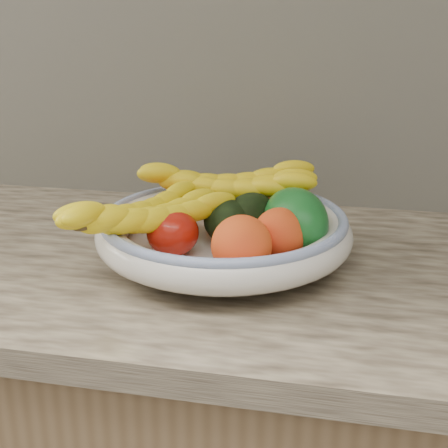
% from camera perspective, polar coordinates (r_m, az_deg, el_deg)
% --- Properties ---
extents(fruit_bowl, '(0.39, 0.39, 0.08)m').
position_cam_1_polar(fruit_bowl, '(0.95, -0.00, -0.65)').
color(fruit_bowl, silver).
rests_on(fruit_bowl, kitchen_counter).
extents(clementine_back_left, '(0.06, 0.06, 0.05)m').
position_cam_1_polar(clementine_back_left, '(1.05, -0.20, 1.52)').
color(clementine_back_left, '#F25605').
rests_on(clementine_back_left, fruit_bowl).
extents(clementine_back_right, '(0.05, 0.05, 0.04)m').
position_cam_1_polar(clementine_back_right, '(1.05, 3.36, 1.58)').
color(clementine_back_right, orange).
rests_on(clementine_back_right, fruit_bowl).
extents(clementine_back_mid, '(0.06, 0.06, 0.05)m').
position_cam_1_polar(clementine_back_mid, '(1.02, 0.88, 1.10)').
color(clementine_back_mid, '#FF5A05').
rests_on(clementine_back_mid, fruit_bowl).
extents(clementine_extra, '(0.05, 0.05, 0.04)m').
position_cam_1_polar(clementine_extra, '(1.03, 1.35, 1.21)').
color(clementine_extra, '#F26005').
rests_on(clementine_extra, fruit_bowl).
extents(tomato_left, '(0.08, 0.08, 0.06)m').
position_cam_1_polar(tomato_left, '(1.01, -5.23, 1.16)').
color(tomato_left, '#9D0400').
rests_on(tomato_left, fruit_bowl).
extents(tomato_near_left, '(0.09, 0.09, 0.07)m').
position_cam_1_polar(tomato_near_left, '(0.91, -4.71, -0.79)').
color(tomato_near_left, '#AA160B').
rests_on(tomato_near_left, fruit_bowl).
extents(avocado_center, '(0.11, 0.12, 0.07)m').
position_cam_1_polar(avocado_center, '(0.95, 0.29, 0.21)').
color(avocado_center, black).
rests_on(avocado_center, fruit_bowl).
extents(avocado_right, '(0.10, 0.12, 0.08)m').
position_cam_1_polar(avocado_right, '(0.97, 2.41, 0.60)').
color(avocado_right, black).
rests_on(avocado_right, fruit_bowl).
extents(green_mango, '(0.16, 0.17, 0.12)m').
position_cam_1_polar(green_mango, '(0.93, 6.55, 0.38)').
color(green_mango, '#0F5019').
rests_on(green_mango, fruit_bowl).
extents(peach_front, '(0.09, 0.09, 0.08)m').
position_cam_1_polar(peach_front, '(0.85, 1.61, -1.96)').
color(peach_front, orange).
rests_on(peach_front, fruit_bowl).
extents(peach_right, '(0.10, 0.10, 0.08)m').
position_cam_1_polar(peach_right, '(0.89, 5.12, -0.93)').
color(peach_right, orange).
rests_on(peach_right, fruit_bowl).
extents(banana_bunch_back, '(0.32, 0.15, 0.09)m').
position_cam_1_polar(banana_bunch_back, '(1.03, 0.19, 3.20)').
color(banana_bunch_back, yellow).
rests_on(banana_bunch_back, fruit_bowl).
extents(banana_bunch_front, '(0.26, 0.31, 0.08)m').
position_cam_1_polar(banana_bunch_front, '(0.91, -7.28, 0.39)').
color(banana_bunch_front, yellow).
rests_on(banana_bunch_front, fruit_bowl).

